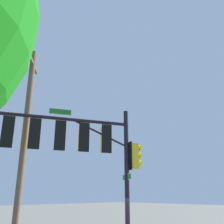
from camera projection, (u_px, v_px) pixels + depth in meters
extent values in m
cylinder|color=black|center=(127.00, 182.00, 10.64)|extent=(0.20, 0.20, 6.29)
cylinder|color=black|center=(66.00, 119.00, 10.58)|extent=(4.97, 2.35, 0.14)
cylinder|color=black|center=(100.00, 133.00, 10.89)|extent=(2.27, 1.09, 1.07)
cube|color=gold|center=(105.00, 140.00, 10.88)|extent=(0.44, 0.46, 1.10)
cube|color=black|center=(107.00, 139.00, 10.70)|extent=(0.42, 0.21, 1.22)
sphere|color=maroon|center=(104.00, 133.00, 11.16)|extent=(0.22, 0.22, 0.22)
cylinder|color=gold|center=(103.00, 132.00, 11.23)|extent=(0.27, 0.22, 0.23)
sphere|color=#855607|center=(104.00, 140.00, 11.06)|extent=(0.22, 0.22, 0.22)
cylinder|color=gold|center=(103.00, 140.00, 11.13)|extent=(0.27, 0.22, 0.23)
sphere|color=#20FF59|center=(104.00, 148.00, 10.95)|extent=(0.22, 0.22, 0.22)
cylinder|color=gold|center=(103.00, 147.00, 11.02)|extent=(0.27, 0.22, 0.23)
cube|color=yellow|center=(83.00, 138.00, 10.58)|extent=(0.43, 0.46, 1.10)
cube|color=black|center=(84.00, 137.00, 10.40)|extent=(0.42, 0.21, 1.22)
sphere|color=maroon|center=(82.00, 131.00, 10.86)|extent=(0.22, 0.22, 0.22)
cylinder|color=yellow|center=(82.00, 130.00, 10.93)|extent=(0.27, 0.22, 0.23)
sphere|color=#855607|center=(82.00, 139.00, 10.75)|extent=(0.22, 0.22, 0.22)
cylinder|color=yellow|center=(81.00, 138.00, 10.82)|extent=(0.27, 0.22, 0.23)
sphere|color=#20FF59|center=(81.00, 147.00, 10.65)|extent=(0.22, 0.22, 0.22)
cylinder|color=yellow|center=(81.00, 146.00, 10.72)|extent=(0.27, 0.22, 0.23)
cube|color=yellow|center=(59.00, 136.00, 10.27)|extent=(0.43, 0.46, 1.10)
cube|color=black|center=(60.00, 135.00, 10.09)|extent=(0.42, 0.21, 1.22)
sphere|color=maroon|center=(59.00, 129.00, 10.56)|extent=(0.22, 0.22, 0.22)
cylinder|color=yellow|center=(59.00, 128.00, 10.62)|extent=(0.27, 0.22, 0.23)
sphere|color=#855607|center=(59.00, 137.00, 10.45)|extent=(0.22, 0.22, 0.22)
cylinder|color=yellow|center=(58.00, 136.00, 10.52)|extent=(0.27, 0.22, 0.23)
sphere|color=#20FF59|center=(58.00, 145.00, 10.34)|extent=(0.22, 0.22, 0.22)
cylinder|color=yellow|center=(58.00, 144.00, 10.41)|extent=(0.27, 0.22, 0.23)
cube|color=gold|center=(34.00, 134.00, 9.97)|extent=(0.44, 0.46, 1.10)
cube|color=black|center=(35.00, 133.00, 9.79)|extent=(0.42, 0.22, 1.22)
sphere|color=maroon|center=(35.00, 127.00, 10.25)|extent=(0.22, 0.22, 0.22)
cylinder|color=gold|center=(35.00, 127.00, 10.32)|extent=(0.27, 0.22, 0.23)
sphere|color=#855607|center=(34.00, 136.00, 10.15)|extent=(0.22, 0.22, 0.22)
cylinder|color=gold|center=(34.00, 135.00, 10.22)|extent=(0.27, 0.22, 0.23)
sphere|color=#20FF59|center=(33.00, 144.00, 10.04)|extent=(0.22, 0.22, 0.22)
cylinder|color=gold|center=(33.00, 143.00, 10.11)|extent=(0.27, 0.22, 0.23)
cube|color=yellow|center=(8.00, 133.00, 9.66)|extent=(0.44, 0.46, 1.10)
cube|color=black|center=(8.00, 131.00, 9.48)|extent=(0.42, 0.21, 1.22)
sphere|color=maroon|center=(9.00, 125.00, 9.95)|extent=(0.22, 0.22, 0.22)
cylinder|color=yellow|center=(9.00, 124.00, 10.02)|extent=(0.27, 0.22, 0.23)
sphere|color=#855607|center=(8.00, 134.00, 9.84)|extent=(0.22, 0.22, 0.22)
cylinder|color=yellow|center=(8.00, 133.00, 9.91)|extent=(0.27, 0.22, 0.23)
sphere|color=#20FF59|center=(7.00, 142.00, 9.74)|extent=(0.22, 0.22, 0.22)
cylinder|color=yellow|center=(7.00, 141.00, 9.80)|extent=(0.27, 0.22, 0.23)
cube|color=yellow|center=(134.00, 156.00, 11.09)|extent=(0.46, 0.44, 1.10)
cube|color=black|center=(130.00, 156.00, 11.03)|extent=(0.22, 0.42, 1.22)
sphere|color=maroon|center=(138.00, 149.00, 11.26)|extent=(0.22, 0.22, 0.22)
cylinder|color=yellow|center=(139.00, 148.00, 11.29)|extent=(0.22, 0.27, 0.23)
sphere|color=#855607|center=(138.00, 156.00, 11.15)|extent=(0.22, 0.22, 0.22)
cylinder|color=yellow|center=(139.00, 155.00, 11.19)|extent=(0.22, 0.27, 0.23)
sphere|color=#20FF59|center=(138.00, 164.00, 11.05)|extent=(0.22, 0.22, 0.22)
cylinder|color=yellow|center=(139.00, 163.00, 11.08)|extent=(0.22, 0.27, 0.23)
cube|color=white|center=(60.00, 112.00, 10.59)|extent=(0.86, 0.41, 0.26)
cube|color=#1D6C25|center=(60.00, 112.00, 10.59)|extent=(0.83, 0.40, 0.22)
cube|color=white|center=(127.00, 177.00, 10.70)|extent=(0.41, 0.86, 0.26)
cube|color=#186A2C|center=(127.00, 177.00, 10.70)|extent=(0.40, 0.83, 0.22)
cylinder|color=brown|center=(23.00, 148.00, 10.11)|extent=(0.25, 0.25, 8.82)
cube|color=brown|center=(33.00, 64.00, 11.30)|extent=(1.20, 1.49, 0.12)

